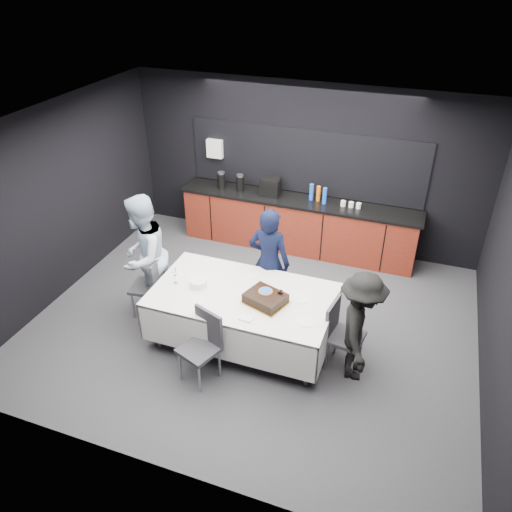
% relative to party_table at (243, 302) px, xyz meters
% --- Properties ---
extents(ground, '(6.00, 6.00, 0.00)m').
position_rel_party_table_xyz_m(ground, '(0.00, 0.40, -0.64)').
color(ground, '#3C3C41').
rests_on(ground, ground).
extents(room_shell, '(6.04, 5.04, 2.82)m').
position_rel_party_table_xyz_m(room_shell, '(0.00, 0.40, 1.22)').
color(room_shell, white).
rests_on(room_shell, ground).
extents(kitchenette, '(4.10, 0.64, 2.05)m').
position_rel_party_table_xyz_m(kitchenette, '(-0.02, 2.62, -0.10)').
color(kitchenette, '#611A0F').
rests_on(kitchenette, ground).
extents(party_table, '(2.32, 1.32, 0.78)m').
position_rel_party_table_xyz_m(party_table, '(0.00, 0.00, 0.00)').
color(party_table, '#99999E').
rests_on(party_table, ground).
extents(cake_assembly, '(0.61, 0.55, 0.16)m').
position_rel_party_table_xyz_m(cake_assembly, '(0.33, -0.08, 0.20)').
color(cake_assembly, gold).
rests_on(cake_assembly, party_table).
extents(plate_stack, '(0.22, 0.22, 0.10)m').
position_rel_party_table_xyz_m(plate_stack, '(-0.60, -0.05, 0.19)').
color(plate_stack, white).
rests_on(plate_stack, party_table).
extents(loose_plate_near, '(0.20, 0.20, 0.01)m').
position_rel_party_table_xyz_m(loose_plate_near, '(-0.45, -0.33, 0.14)').
color(loose_plate_near, white).
rests_on(loose_plate_near, party_table).
extents(loose_plate_right_a, '(0.19, 0.19, 0.01)m').
position_rel_party_table_xyz_m(loose_plate_right_a, '(0.75, 0.13, 0.14)').
color(loose_plate_right_a, white).
rests_on(loose_plate_right_a, party_table).
extents(loose_plate_right_b, '(0.21, 0.21, 0.01)m').
position_rel_party_table_xyz_m(loose_plate_right_b, '(0.90, -0.28, 0.14)').
color(loose_plate_right_b, white).
rests_on(loose_plate_right_b, party_table).
extents(loose_plate_far, '(0.19, 0.19, 0.01)m').
position_rel_party_table_xyz_m(loose_plate_far, '(-0.01, 0.43, 0.14)').
color(loose_plate_far, white).
rests_on(loose_plate_far, party_table).
extents(fork_pile, '(0.17, 0.11, 0.02)m').
position_rel_party_table_xyz_m(fork_pile, '(0.22, -0.47, 0.15)').
color(fork_pile, white).
rests_on(fork_pile, party_table).
extents(champagne_flute, '(0.06, 0.06, 0.22)m').
position_rel_party_table_xyz_m(champagne_flute, '(-0.92, -0.08, 0.30)').
color(champagne_flute, white).
rests_on(champagne_flute, party_table).
extents(chair_left, '(0.47, 0.47, 0.92)m').
position_rel_party_table_xyz_m(chair_left, '(-1.41, 0.11, -0.11)').
color(chair_left, '#2E2E33').
rests_on(chair_left, ground).
extents(chair_right, '(0.48, 0.48, 0.92)m').
position_rel_party_table_xyz_m(chair_right, '(1.28, 0.01, -0.11)').
color(chair_right, '#2E2E33').
rests_on(chair_right, ground).
extents(chair_near, '(0.54, 0.54, 0.92)m').
position_rel_party_table_xyz_m(chair_near, '(-0.22, -0.75, -0.11)').
color(chair_near, '#2E2E33').
rests_on(chair_near, ground).
extents(person_center, '(0.61, 0.41, 1.64)m').
position_rel_party_table_xyz_m(person_center, '(0.10, 0.75, 0.18)').
color(person_center, black).
rests_on(person_center, ground).
extents(person_left, '(0.74, 0.92, 1.79)m').
position_rel_party_table_xyz_m(person_left, '(-1.55, 0.20, 0.26)').
color(person_left, '#9EB5C7').
rests_on(person_left, ground).
extents(person_right, '(0.70, 1.03, 1.46)m').
position_rel_party_table_xyz_m(person_right, '(1.52, -0.10, 0.09)').
color(person_right, black).
rests_on(person_right, ground).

